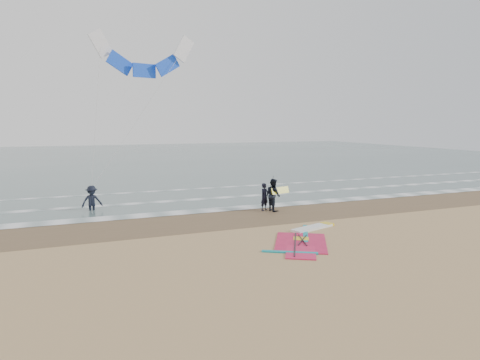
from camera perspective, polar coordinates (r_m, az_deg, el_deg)
name	(u,v)px	position (r m, az deg, el deg)	size (l,w,h in m)	color
ground	(317,243)	(19.04, 10.29, -8.20)	(120.00, 120.00, 0.00)	tan
sea_water	(141,158)	(64.43, -13.02, 2.86)	(120.00, 80.00, 0.02)	#47605E
wet_sand_band	(260,215)	(24.17, 2.70, -4.68)	(120.00, 5.00, 0.01)	brown
foam_waterline	(232,201)	(28.19, -1.06, -2.84)	(120.00, 9.15, 0.02)	white
windsurf_rig	(305,238)	(19.51, 8.71, -7.68)	(5.27, 4.99, 0.13)	white
person_standing	(265,197)	(25.30, 3.30, -2.26)	(0.59, 0.39, 1.63)	black
person_walking	(273,195)	(25.18, 4.47, -1.99)	(0.93, 0.73, 1.92)	black
person_wading	(92,195)	(26.57, -19.18, -1.95)	(1.20, 0.69, 1.86)	black
held_pole	(269,190)	(25.36, 3.92, -1.37)	(0.17, 0.86, 1.82)	black
carried_kiteboard	(280,190)	(25.23, 5.39, -1.39)	(1.30, 0.51, 0.39)	yellow
surf_kite	(144,59)	(28.92, -12.70, 15.49)	(7.00, 2.36, 9.61)	white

